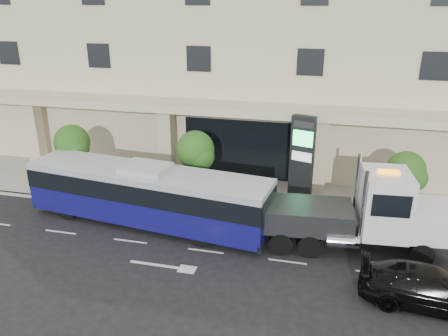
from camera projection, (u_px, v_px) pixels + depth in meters
The scene contains 11 objects.
ground at pixel (213, 236), 22.76m from camera, with size 120.00×120.00×0.00m, color black.
sidewalk at pixel (234, 196), 27.27m from camera, with size 120.00×6.00×0.15m, color gray.
curb at pixel (223, 217), 24.55m from camera, with size 120.00×0.30×0.15m, color gray.
convention_center at pixel (264, 21), 33.15m from camera, with size 60.00×17.60×20.00m.
tree_left at pixel (73, 145), 27.07m from camera, with size 2.27×2.20×4.22m.
tree_mid at pixel (196, 152), 25.27m from camera, with size 2.28×2.20×4.38m.
tree_right at pixel (406, 173), 22.85m from camera, with size 2.10×2.00×4.04m.
city_bus at pixel (147, 194), 23.47m from camera, with size 13.78×4.54×3.43m.
tow_truck at pixel (363, 214), 20.93m from camera, with size 10.18×3.18×4.62m.
black_sedan at pixel (430, 288), 17.38m from camera, with size 2.22×5.45×1.58m, color black.
signage_pylon at pixel (302, 160), 25.11m from camera, with size 1.41×0.85×5.36m.
Camera 1 is at (5.19, -19.26, 11.53)m, focal length 35.00 mm.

